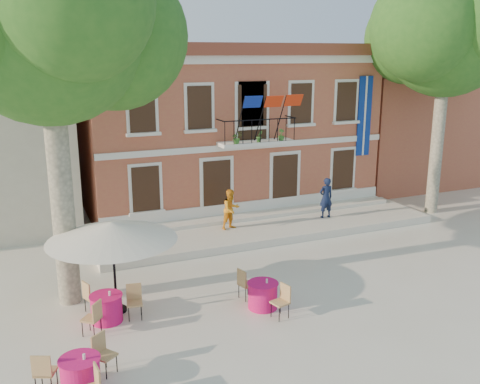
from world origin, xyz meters
name	(u,v)px	position (x,y,z in m)	size (l,w,h in m)	color
ground	(271,280)	(0.00, 0.00, 0.00)	(90.00, 90.00, 0.00)	beige
main_building	(218,123)	(2.00, 9.99, 3.78)	(13.50, 9.59, 7.50)	#AE603E
neighbor_east	(402,121)	(14.00, 11.00, 3.22)	(9.40, 9.40, 6.40)	#AE603E
terrace	(267,228)	(2.00, 4.40, 0.15)	(14.00, 3.40, 0.30)	silver
plane_tree_west	(47,25)	(-6.12, 0.97, 7.80)	(5.38, 5.38, 10.56)	#A59E84
plane_tree_east	(447,34)	(10.16, 3.97, 7.87)	(5.41, 5.41, 10.63)	#A59E84
patio_umbrella	(112,231)	(-4.99, -0.20, 2.38)	(3.57, 3.57, 2.65)	black
pedestrian_navy	(326,198)	(4.70, 4.33, 1.16)	(0.63, 0.41, 1.73)	#101A38
pedestrian_orange	(231,209)	(0.43, 4.49, 1.11)	(0.78, 0.61, 1.61)	orange
cafe_table_0	(107,307)	(-5.34, -0.70, 0.43)	(1.76, 1.84, 0.95)	#E2155D
cafe_table_1	(263,294)	(-1.09, -1.64, 0.42)	(0.90, 1.96, 0.95)	#E2155D
cafe_table_2	(80,373)	(-6.38, -3.62, 0.43)	(1.86, 1.71, 0.95)	#E2155D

